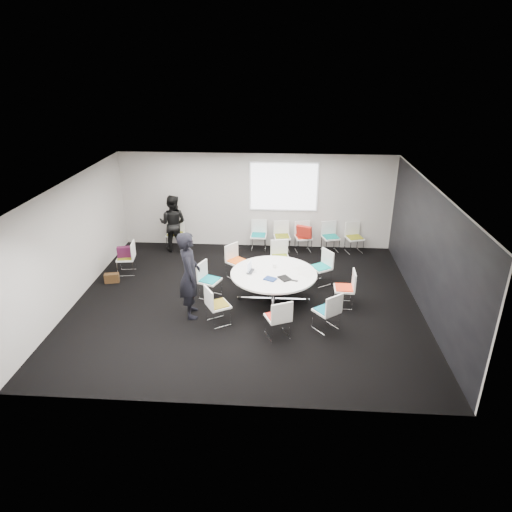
# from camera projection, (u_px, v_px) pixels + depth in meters

# --- Properties ---
(room_shell) EXTENTS (8.08, 7.08, 2.88)m
(room_shell) POSITION_uv_depth(u_px,v_px,m) (250.00, 247.00, 10.19)
(room_shell) COLOR black
(room_shell) RESTS_ON ground
(conference_table) EXTENTS (1.99, 1.99, 0.73)m
(conference_table) POSITION_uv_depth(u_px,v_px,m) (274.00, 281.00, 10.59)
(conference_table) COLOR silver
(conference_table) RESTS_ON ground
(projection_screen) EXTENTS (1.90, 0.03, 1.35)m
(projection_screen) POSITION_uv_depth(u_px,v_px,m) (284.00, 187.00, 13.13)
(projection_screen) COLOR white
(projection_screen) RESTS_ON room_shell
(chair_ring_a) EXTENTS (0.46, 0.47, 0.88)m
(chair_ring_a) POSITION_uv_depth(u_px,v_px,m) (344.00, 295.00, 10.47)
(chair_ring_a) COLOR silver
(chair_ring_a) RESTS_ON ground
(chair_ring_b) EXTENTS (0.63, 0.63, 0.88)m
(chair_ring_b) POSITION_uv_depth(u_px,v_px,m) (321.00, 274.00, 11.50)
(chair_ring_b) COLOR silver
(chair_ring_b) RESTS_ON ground
(chair_ring_c) EXTENTS (0.53, 0.52, 0.88)m
(chair_ring_c) POSITION_uv_depth(u_px,v_px,m) (280.00, 264.00, 12.06)
(chair_ring_c) COLOR silver
(chair_ring_c) RESTS_ON ground
(chair_ring_d) EXTENTS (0.64, 0.64, 0.88)m
(chair_ring_d) POSITION_uv_depth(u_px,v_px,m) (237.00, 267.00, 11.84)
(chair_ring_d) COLOR silver
(chair_ring_d) RESTS_ON ground
(chair_ring_e) EXTENTS (0.59, 0.59, 0.88)m
(chair_ring_e) POSITION_uv_depth(u_px,v_px,m) (210.00, 287.00, 10.84)
(chair_ring_e) COLOR silver
(chair_ring_e) RESTS_ON ground
(chair_ring_f) EXTENTS (0.62, 0.63, 0.88)m
(chair_ring_f) POSITION_uv_depth(u_px,v_px,m) (218.00, 312.00, 9.77)
(chair_ring_f) COLOR silver
(chair_ring_f) RESTS_ON ground
(chair_ring_g) EXTENTS (0.60, 0.60, 0.88)m
(chair_ring_g) POSITION_uv_depth(u_px,v_px,m) (278.00, 325.00, 9.31)
(chair_ring_g) COLOR silver
(chair_ring_g) RESTS_ON ground
(chair_ring_h) EXTENTS (0.64, 0.64, 0.88)m
(chair_ring_h) POSITION_uv_depth(u_px,v_px,m) (326.00, 318.00, 9.55)
(chair_ring_h) COLOR silver
(chair_ring_h) RESTS_ON ground
(chair_back_a) EXTENTS (0.47, 0.46, 0.88)m
(chair_back_a) POSITION_uv_depth(u_px,v_px,m) (259.00, 241.00, 13.54)
(chair_back_a) COLOR silver
(chair_back_a) RESTS_ON ground
(chair_back_b) EXTENTS (0.52, 0.51, 0.88)m
(chair_back_b) POSITION_uv_depth(u_px,v_px,m) (282.00, 242.00, 13.45)
(chair_back_b) COLOR silver
(chair_back_b) RESTS_ON ground
(chair_back_c) EXTENTS (0.54, 0.53, 0.88)m
(chair_back_c) POSITION_uv_depth(u_px,v_px,m) (303.00, 243.00, 13.42)
(chair_back_c) COLOR silver
(chair_back_c) RESTS_ON ground
(chair_back_d) EXTENTS (0.57, 0.56, 0.88)m
(chair_back_d) POSITION_uv_depth(u_px,v_px,m) (330.00, 243.00, 13.41)
(chair_back_d) COLOR silver
(chair_back_d) RESTS_ON ground
(chair_back_e) EXTENTS (0.57, 0.56, 0.88)m
(chair_back_e) POSITION_uv_depth(u_px,v_px,m) (354.00, 243.00, 13.37)
(chair_back_e) COLOR silver
(chair_back_e) RESTS_ON ground
(chair_spare_left) EXTENTS (0.51, 0.52, 0.88)m
(chair_spare_left) POSITION_uv_depth(u_px,v_px,m) (127.00, 264.00, 12.05)
(chair_spare_left) COLOR silver
(chair_spare_left) RESTS_ON ground
(chair_person_back) EXTENTS (0.51, 0.50, 0.88)m
(chair_person_back) POSITION_uv_depth(u_px,v_px,m) (176.00, 239.00, 13.64)
(chair_person_back) COLOR silver
(chair_person_back) RESTS_ON ground
(person_main) EXTENTS (0.64, 0.81, 1.97)m
(person_main) POSITION_uv_depth(u_px,v_px,m) (190.00, 275.00, 9.82)
(person_main) COLOR black
(person_main) RESTS_ON ground
(person_back) EXTENTS (0.89, 0.72, 1.69)m
(person_back) POSITION_uv_depth(u_px,v_px,m) (173.00, 223.00, 13.26)
(person_back) COLOR black
(person_back) RESTS_ON ground
(laptop) EXTENTS (0.25, 0.33, 0.02)m
(laptop) POSITION_uv_depth(u_px,v_px,m) (252.00, 272.00, 10.53)
(laptop) COLOR #333338
(laptop) RESTS_ON conference_table
(laptop_lid) EXTENTS (0.08, 0.30, 0.22)m
(laptop_lid) POSITION_uv_depth(u_px,v_px,m) (250.00, 266.00, 10.53)
(laptop_lid) COLOR silver
(laptop_lid) RESTS_ON conference_table
(notebook_black) EXTENTS (0.35, 0.37, 0.02)m
(notebook_black) POSITION_uv_depth(u_px,v_px,m) (285.00, 278.00, 10.22)
(notebook_black) COLOR black
(notebook_black) RESTS_ON conference_table
(tablet_folio) EXTENTS (0.32, 0.29, 0.03)m
(tablet_folio) POSITION_uv_depth(u_px,v_px,m) (270.00, 279.00, 10.19)
(tablet_folio) COLOR navy
(tablet_folio) RESTS_ON conference_table
(papers_right) EXTENTS (0.36, 0.36, 0.00)m
(papers_right) POSITION_uv_depth(u_px,v_px,m) (300.00, 268.00, 10.74)
(papers_right) COLOR silver
(papers_right) RESTS_ON conference_table
(papers_front) EXTENTS (0.36, 0.32, 0.00)m
(papers_front) POSITION_uv_depth(u_px,v_px,m) (305.00, 274.00, 10.43)
(papers_front) COLOR silver
(papers_front) RESTS_ON conference_table
(cup) EXTENTS (0.08, 0.08, 0.09)m
(cup) POSITION_uv_depth(u_px,v_px,m) (275.00, 266.00, 10.73)
(cup) COLOR white
(cup) RESTS_ON conference_table
(phone) EXTENTS (0.15, 0.11, 0.01)m
(phone) POSITION_uv_depth(u_px,v_px,m) (295.00, 281.00, 10.12)
(phone) COLOR black
(phone) RESTS_ON conference_table
(maroon_bag) EXTENTS (0.42, 0.22, 0.28)m
(maroon_bag) POSITION_uv_depth(u_px,v_px,m) (125.00, 252.00, 11.91)
(maroon_bag) COLOR #40112B
(maroon_bag) RESTS_ON chair_spare_left
(brown_bag) EXTENTS (0.39, 0.24, 0.24)m
(brown_bag) POSITION_uv_depth(u_px,v_px,m) (112.00, 278.00, 11.62)
(brown_bag) COLOR #3D2713
(brown_bag) RESTS_ON ground
(red_jacket) EXTENTS (0.47, 0.32, 0.36)m
(red_jacket) POSITION_uv_depth(u_px,v_px,m) (304.00, 232.00, 13.04)
(red_jacket) COLOR #A11D13
(red_jacket) RESTS_ON chair_back_c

